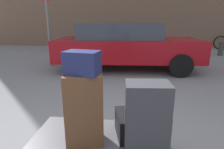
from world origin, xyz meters
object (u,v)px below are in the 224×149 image
Objects in this scene: suitcase_brown_stacked_top at (84,110)px; no_parking_sign at (48,18)px; luggage_cart at (99,148)px; suitcase_black_center at (141,124)px; duffel_bag_navy_topmost_pile at (82,63)px; suitcase_charcoal_front_right at (146,119)px; parked_car at (125,45)px; bollard_kerb_mid at (221,49)px; bollard_kerb_near at (186,48)px.

suitcase_brown_stacked_top is 0.27× the size of no_parking_sign.
suitcase_black_center is (0.41, 0.18, 0.19)m from luggage_cart.
no_parking_sign is (-2.30, 4.51, 0.44)m from duffel_bag_navy_topmost_pile.
suitcase_charcoal_front_right is 0.34m from suitcase_black_center.
suitcase_brown_stacked_top reaches higher than suitcase_charcoal_front_right.
suitcase_charcoal_front_right is 5.48m from no_parking_sign.
parked_car is 1.72× the size of no_parking_sign.
bollard_kerb_mid reaches higher than suitcase_black_center.
suitcase_charcoal_front_right is 0.15× the size of parked_car.
luggage_cart is 5.27m from no_parking_sign.
no_parking_sign is at bearing 176.49° from parked_car.
parked_car is (-0.33, 4.16, 0.30)m from suitcase_black_center.
duffel_bag_navy_topmost_pile is 5.08m from no_parking_sign.
bollard_kerb_near is at bearing 57.30° from suitcase_brown_stacked_top.
duffel_bag_navy_topmost_pile is at bearing -173.45° from suitcase_black_center.
suitcase_black_center is at bearing 28.70° from duffel_bag_navy_topmost_pile.
bollard_kerb_near is at bearing 47.56° from parked_car.
suitcase_charcoal_front_right is (0.57, -0.08, -0.02)m from suitcase_brown_stacked_top.
no_parking_sign is at bearing 118.39° from luggage_cart.
suitcase_black_center is at bearing -108.04° from bollard_kerb_near.
duffel_bag_navy_topmost_pile is at bearing -120.88° from bollard_kerb_mid.
suitcase_charcoal_front_right is at bearing -107.22° from bollard_kerb_near.
bollard_kerb_mid is at bearing 59.85° from luggage_cart.
bollard_kerb_near is 1.00× the size of bollard_kerb_mid.
parked_car is (0.21, 4.35, 0.07)m from suitcase_brown_stacked_top.
suitcase_charcoal_front_right is 7.64m from bollard_kerb_near.
duffel_bag_navy_topmost_pile is 7.79m from bollard_kerb_near.
suitcase_brown_stacked_top reaches higher than bollard_kerb_mid.
suitcase_brown_stacked_top is 1.39× the size of suitcase_black_center.
bollard_kerb_mid reaches higher than luggage_cart.
no_parking_sign reaches higher than suitcase_brown_stacked_top.
bollard_kerb_mid is (4.18, 7.20, 0.03)m from luggage_cart.
suitcase_black_center is (0.54, 0.19, -0.22)m from suitcase_brown_stacked_top.
duffel_bag_navy_topmost_pile reaches higher than luggage_cart.
suitcase_charcoal_front_right is at bearing -85.43° from parked_car.
luggage_cart is 4.71× the size of duffel_bag_navy_topmost_pile.
parked_car reaches higher than luggage_cart.
parked_car reaches higher than suitcase_brown_stacked_top.
duffel_bag_navy_topmost_pile is 4.37m from parked_car.
suitcase_black_center is 7.38m from bollard_kerb_near.
suitcase_brown_stacked_top reaches higher than luggage_cart.
luggage_cart is 4.37m from parked_car.
duffel_bag_navy_topmost_pile is 0.11× the size of no_parking_sign.
duffel_bag_navy_topmost_pile is at bearing 0.00° from suitcase_brown_stacked_top.
bollard_kerb_near is at bearing 180.00° from bollard_kerb_mid.
bollard_kerb_mid is 7.25m from no_parking_sign.
parked_car is (0.08, 4.34, 0.49)m from luggage_cart.
bollard_kerb_near is 0.23× the size of no_parking_sign.
bollard_kerb_mid is (4.31, 7.21, -0.39)m from suitcase_brown_stacked_top.
duffel_bag_navy_topmost_pile reaches higher than suitcase_charcoal_front_right.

